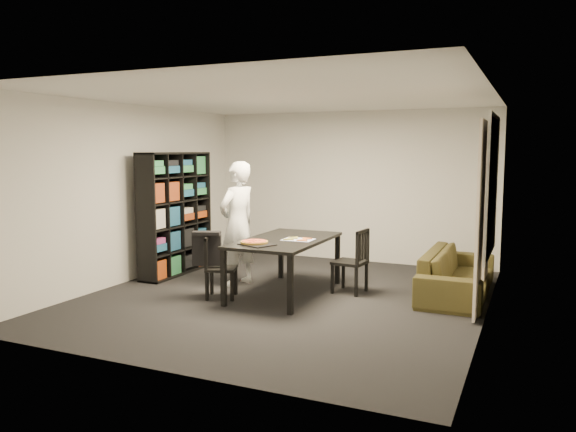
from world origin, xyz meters
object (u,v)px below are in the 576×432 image
at_px(dining_table, 285,244).
at_px(pepperoni_pizza, 254,242).
at_px(baking_tray, 257,244).
at_px(bookshelf, 176,214).
at_px(sofa, 457,273).
at_px(chair_right, 356,257).
at_px(person, 238,224).
at_px(chair_left, 215,263).

height_order(dining_table, pepperoni_pizza, pepperoni_pizza).
bearing_deg(baking_tray, bookshelf, 151.75).
distance_m(baking_tray, sofa, 2.73).
bearing_deg(chair_right, pepperoni_pizza, -40.63).
relative_size(dining_table, person, 1.02).
distance_m(chair_right, baking_tray, 1.42).
bearing_deg(person, bookshelf, -85.98).
relative_size(chair_left, baking_tray, 2.04).
bearing_deg(pepperoni_pizza, chair_right, 42.65).
relative_size(dining_table, baking_tray, 4.52).
height_order(bookshelf, baking_tray, bookshelf).
height_order(person, pepperoni_pizza, person).
bearing_deg(pepperoni_pizza, person, 131.03).
bearing_deg(sofa, chair_right, 110.23).
bearing_deg(bookshelf, pepperoni_pizza, -27.99).
distance_m(bookshelf, sofa, 4.29).
height_order(chair_right, pepperoni_pizza, chair_right).
xyz_separation_m(dining_table, pepperoni_pizza, (-0.19, -0.54, 0.09)).
height_order(dining_table, baking_tray, baking_tray).
bearing_deg(chair_right, person, -76.35).
height_order(bookshelf, dining_table, bookshelf).
xyz_separation_m(chair_left, person, (-0.08, 0.76, 0.42)).
relative_size(chair_right, sofa, 0.43).
relative_size(chair_left, chair_right, 0.93).
relative_size(dining_table, chair_left, 2.21).
relative_size(bookshelf, chair_right, 2.17).
xyz_separation_m(bookshelf, chair_left, (1.33, -1.02, -0.48)).
xyz_separation_m(bookshelf, dining_table, (2.09, -0.47, -0.26)).
bearing_deg(chair_right, chair_left, -52.36).
xyz_separation_m(baking_tray, sofa, (2.25, 1.47, -0.46)).
bearing_deg(dining_table, person, 165.55).
bearing_deg(pepperoni_pizza, bookshelf, 152.01).
height_order(chair_left, pepperoni_pizza, chair_left).
xyz_separation_m(dining_table, sofa, (2.13, 0.89, -0.39)).
height_order(bookshelf, chair_left, bookshelf).
bearing_deg(chair_right, dining_table, -56.98).
height_order(dining_table, chair_left, chair_left).
distance_m(dining_table, sofa, 2.34).
xyz_separation_m(chair_right, person, (-1.69, -0.21, 0.39)).
bearing_deg(baking_tray, chair_right, 45.74).
bearing_deg(chair_left, chair_right, -79.99).
height_order(chair_right, baking_tray, chair_right).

